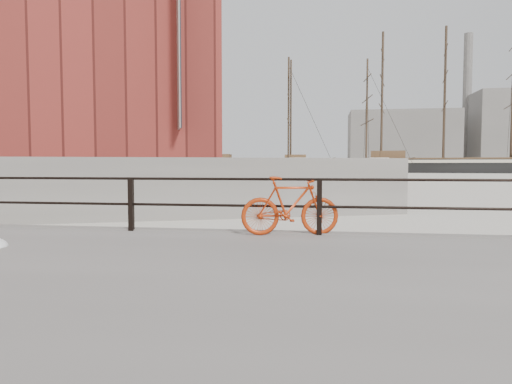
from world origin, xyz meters
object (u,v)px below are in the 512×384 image
at_px(workboat_far, 81,179).
at_px(barque_black, 443,173).
at_px(schooner_mid, 328,174).
at_px(bicycle, 290,206).
at_px(schooner_left, 252,175).
at_px(workboat_near, 91,181).

bearing_deg(workboat_far, barque_black, 20.45).
bearing_deg(schooner_mid, workboat_far, -132.41).
xyz_separation_m(bicycle, schooner_left, (-11.29, 65.91, -0.87)).
bearing_deg(bicycle, schooner_mid, 76.86).
xyz_separation_m(barque_black, schooner_left, (-35.55, -23.43, 0.00)).
xyz_separation_m(barque_black, schooner_mid, (-23.14, -11.78, 0.00)).
distance_m(schooner_mid, schooner_left, 17.02).
bearing_deg(barque_black, workboat_far, -126.45).
bearing_deg(workboat_near, workboat_far, 79.49).
xyz_separation_m(schooner_left, workboat_far, (-15.87, -25.05, 0.00)).
bearing_deg(schooner_left, workboat_far, -125.44).
xyz_separation_m(barque_black, workboat_far, (-51.42, -48.48, 0.00)).
relative_size(bicycle, barque_black, 0.03).
xyz_separation_m(bicycle, workboat_far, (-27.15, 40.85, -0.87)).
relative_size(schooner_left, workboat_far, 2.21).
relative_size(schooner_mid, workboat_far, 2.57).
distance_m(bicycle, schooner_left, 66.87).
bearing_deg(barque_black, schooner_left, -136.38).
bearing_deg(schooner_mid, workboat_near, -123.79).
relative_size(bicycle, workboat_far, 0.14).
xyz_separation_m(workboat_near, workboat_far, (-4.52, 6.17, 0.00)).
distance_m(schooner_left, workboat_far, 29.66).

